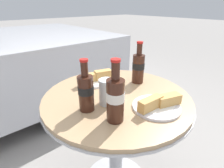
# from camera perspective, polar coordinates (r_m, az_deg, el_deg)

# --- Properties ---
(bistro_table) EXTENTS (0.78, 0.78, 0.69)m
(bistro_table) POSITION_cam_1_polar(r_m,az_deg,el_deg) (1.02, 1.45, -11.78)
(bistro_table) COLOR #B7B7BC
(bistro_table) RESTS_ON ground_plane
(cola_bottle_left) EXTENTS (0.07, 0.07, 0.25)m
(cola_bottle_left) POSITION_cam_1_polar(r_m,az_deg,el_deg) (1.05, 8.59, 5.51)
(cola_bottle_left) COLOR #3D1E14
(cola_bottle_left) RESTS_ON bistro_table
(cola_bottle_right) EXTENTS (0.07, 0.07, 0.24)m
(cola_bottle_right) POSITION_cam_1_polar(r_m,az_deg,el_deg) (0.77, -8.51, -2.32)
(cola_bottle_right) COLOR #3D1E14
(cola_bottle_right) RESTS_ON bistro_table
(cola_bottle_center) EXTENTS (0.07, 0.07, 0.26)m
(cola_bottle_center) POSITION_cam_1_polar(r_m,az_deg,el_deg) (0.69, 1.10, -4.60)
(cola_bottle_center) COLOR #3D1E14
(cola_bottle_center) RESTS_ON bistro_table
(drinking_glass) EXTENTS (0.07, 0.07, 0.13)m
(drinking_glass) POSITION_cam_1_polar(r_m,az_deg,el_deg) (0.82, -1.83, -2.93)
(drinking_glass) COLOR #C68923
(drinking_glass) RESTS_ON bistro_table
(lunch_plate_near) EXTENTS (0.22, 0.22, 0.07)m
(lunch_plate_near) POSITION_cam_1_polar(r_m,az_deg,el_deg) (0.83, 14.71, -6.44)
(lunch_plate_near) COLOR white
(lunch_plate_near) RESTS_ON bistro_table
(lunch_plate_far) EXTENTS (0.22, 0.20, 0.07)m
(lunch_plate_far) POSITION_cam_1_polar(r_m,az_deg,el_deg) (1.07, -5.38, 1.75)
(lunch_plate_far) COLOR white
(lunch_plate_far) RESTS_ON bistro_table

